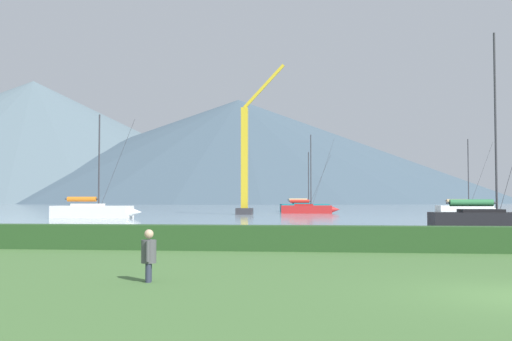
{
  "coord_description": "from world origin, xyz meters",
  "views": [
    {
      "loc": [
        -4.07,
        -13.42,
        1.98
      ],
      "look_at": [
        -10.39,
        40.18,
        4.36
      ],
      "focal_mm": 44.8,
      "sensor_mm": 36.0,
      "label": 1
    }
  ],
  "objects_px": {
    "sailboat_slip_0": "(465,209)",
    "sailboat_slip_7": "(489,219)",
    "sailboat_slip_4": "(308,208)",
    "dock_crane": "(246,166)",
    "sailboat_slip_8": "(93,211)",
    "sailboat_slip_6": "(305,207)",
    "person_seated_viewer": "(149,253)"
  },
  "relations": [
    {
      "from": "sailboat_slip_4",
      "to": "dock_crane",
      "type": "relative_size",
      "value": 0.56
    },
    {
      "from": "sailboat_slip_4",
      "to": "person_seated_viewer",
      "type": "distance_m",
      "value": 70.87
    },
    {
      "from": "sailboat_slip_7",
      "to": "dock_crane",
      "type": "distance_m",
      "value": 42.37
    },
    {
      "from": "sailboat_slip_6",
      "to": "dock_crane",
      "type": "relative_size",
      "value": 0.49
    },
    {
      "from": "sailboat_slip_4",
      "to": "person_seated_viewer",
      "type": "bearing_deg",
      "value": -92.18
    },
    {
      "from": "sailboat_slip_6",
      "to": "person_seated_viewer",
      "type": "bearing_deg",
      "value": -102.96
    },
    {
      "from": "sailboat_slip_4",
      "to": "sailboat_slip_7",
      "type": "relative_size",
      "value": 0.84
    },
    {
      "from": "person_seated_viewer",
      "to": "sailboat_slip_6",
      "type": "bearing_deg",
      "value": 78.73
    },
    {
      "from": "sailboat_slip_8",
      "to": "sailboat_slip_7",
      "type": "bearing_deg",
      "value": -30.61
    },
    {
      "from": "sailboat_slip_0",
      "to": "sailboat_slip_7",
      "type": "distance_m",
      "value": 44.14
    },
    {
      "from": "dock_crane",
      "to": "person_seated_viewer",
      "type": "bearing_deg",
      "value": -84.44
    },
    {
      "from": "sailboat_slip_7",
      "to": "sailboat_slip_4",
      "type": "bearing_deg",
      "value": 103.58
    },
    {
      "from": "sailboat_slip_0",
      "to": "sailboat_slip_4",
      "type": "relative_size",
      "value": 0.92
    },
    {
      "from": "sailboat_slip_6",
      "to": "dock_crane",
      "type": "xyz_separation_m",
      "value": [
        -6.61,
        -19.17,
        5.32
      ]
    },
    {
      "from": "sailboat_slip_4",
      "to": "sailboat_slip_8",
      "type": "bearing_deg",
      "value": -133.01
    },
    {
      "from": "sailboat_slip_7",
      "to": "dock_crane",
      "type": "relative_size",
      "value": 0.67
    },
    {
      "from": "sailboat_slip_0",
      "to": "dock_crane",
      "type": "height_order",
      "value": "dock_crane"
    },
    {
      "from": "person_seated_viewer",
      "to": "dock_crane",
      "type": "relative_size",
      "value": 0.07
    },
    {
      "from": "sailboat_slip_6",
      "to": "sailboat_slip_0",
      "type": "bearing_deg",
      "value": -42.9
    },
    {
      "from": "sailboat_slip_6",
      "to": "dock_crane",
      "type": "height_order",
      "value": "dock_crane"
    },
    {
      "from": "sailboat_slip_4",
      "to": "sailboat_slip_6",
      "type": "distance_m",
      "value": 12.17
    },
    {
      "from": "person_seated_viewer",
      "to": "sailboat_slip_7",
      "type": "bearing_deg",
      "value": 51.24
    },
    {
      "from": "sailboat_slip_8",
      "to": "dock_crane",
      "type": "bearing_deg",
      "value": 50.89
    },
    {
      "from": "person_seated_viewer",
      "to": "dock_crane",
      "type": "distance_m",
      "value": 64.35
    },
    {
      "from": "dock_crane",
      "to": "sailboat_slip_4",
      "type": "bearing_deg",
      "value": 43.58
    },
    {
      "from": "sailboat_slip_4",
      "to": "sailboat_slip_6",
      "type": "xyz_separation_m",
      "value": [
        -0.78,
        12.15,
        0.04
      ]
    },
    {
      "from": "person_seated_viewer",
      "to": "dock_crane",
      "type": "bearing_deg",
      "value": 84.56
    },
    {
      "from": "sailboat_slip_8",
      "to": "person_seated_viewer",
      "type": "relative_size",
      "value": 8.44
    },
    {
      "from": "dock_crane",
      "to": "sailboat_slip_8",
      "type": "bearing_deg",
      "value": -129.53
    },
    {
      "from": "sailboat_slip_8",
      "to": "person_seated_viewer",
      "type": "bearing_deg",
      "value": -67.11
    },
    {
      "from": "sailboat_slip_0",
      "to": "sailboat_slip_8",
      "type": "relative_size",
      "value": 0.92
    },
    {
      "from": "sailboat_slip_0",
      "to": "sailboat_slip_4",
      "type": "height_order",
      "value": "sailboat_slip_4"
    }
  ]
}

